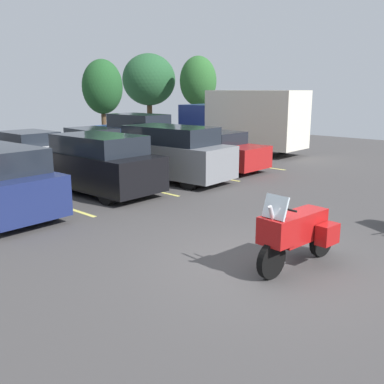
# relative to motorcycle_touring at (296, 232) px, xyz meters

# --- Properties ---
(ground) EXTENTS (44.00, 44.00, 0.10)m
(ground) POSITION_rel_motorcycle_touring_xyz_m (-0.29, 0.47, -0.73)
(ground) COLOR #423F3F
(motorcycle_touring) EXTENTS (2.17, 0.99, 1.43)m
(motorcycle_touring) POSITION_rel_motorcycle_touring_xyz_m (0.00, 0.00, 0.00)
(motorcycle_touring) COLOR black
(motorcycle_touring) RESTS_ON ground
(car_black) EXTENTS (1.96, 4.47, 1.78)m
(car_black) POSITION_rel_motorcycle_touring_xyz_m (1.18, 7.56, 0.21)
(car_black) COLOR black
(car_black) RESTS_ON ground
(car_grey) EXTENTS (2.07, 4.90, 1.87)m
(car_grey) POSITION_rel_motorcycle_touring_xyz_m (4.01, 7.36, 0.26)
(car_grey) COLOR slate
(car_grey) RESTS_ON ground
(car_red) EXTENTS (1.83, 4.29, 1.49)m
(car_red) POSITION_rel_motorcycle_touring_xyz_m (6.72, 7.52, 0.04)
(car_red) COLOR maroon
(car_red) RESTS_ON ground
(car_far_white) EXTENTS (1.90, 4.75, 1.44)m
(car_far_white) POSITION_rel_motorcycle_touring_xyz_m (1.99, 13.57, 0.02)
(car_far_white) COLOR white
(car_far_white) RESTS_ON ground
(car_far_champagne) EXTENTS (2.20, 4.82, 1.40)m
(car_far_champagne) POSITION_rel_motorcycle_touring_xyz_m (4.97, 13.55, 0.01)
(car_far_champagne) COLOR #C1B289
(car_far_champagne) RESTS_ON ground
(car_far_blue) EXTENTS (2.06, 4.64, 1.89)m
(car_far_blue) POSITION_rel_motorcycle_touring_xyz_m (7.97, 13.92, 0.26)
(car_far_blue) COLOR #2D519E
(car_far_blue) RESTS_ON ground
(box_truck) EXTENTS (2.45, 6.52, 3.05)m
(box_truck) POSITION_rel_motorcycle_touring_xyz_m (11.38, 9.54, 0.92)
(box_truck) COLOR navy
(box_truck) RESTS_ON ground
(tree_center) EXTENTS (2.45, 2.45, 4.88)m
(tree_center) POSITION_rel_motorcycle_touring_xyz_m (9.91, 19.16, 2.56)
(tree_center) COLOR #4C3823
(tree_center) RESTS_ON ground
(tree_center_right) EXTENTS (3.84, 3.84, 5.62)m
(tree_center_right) POSITION_rel_motorcycle_touring_xyz_m (15.52, 21.20, 3.09)
(tree_center_right) COLOR #4C3823
(tree_center_right) RESTS_ON ground
(tree_left) EXTENTS (2.53, 2.53, 5.33)m
(tree_left) POSITION_rel_motorcycle_touring_xyz_m (16.63, 17.37, 2.93)
(tree_left) COLOR #4C3823
(tree_left) RESTS_ON ground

